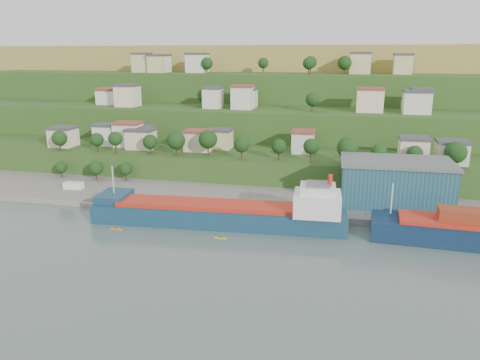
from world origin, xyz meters
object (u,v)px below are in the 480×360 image
(warehouse, at_px, (395,182))
(kayak_orange, at_px, (116,228))
(caravan, at_px, (74,187))
(cargo_ship_near, at_px, (226,215))

(warehouse, bearing_deg, kayak_orange, -157.01)
(caravan, bearing_deg, warehouse, -0.29)
(caravan, bearing_deg, kayak_orange, -46.58)
(warehouse, height_order, kayak_orange, warehouse)
(kayak_orange, bearing_deg, warehouse, 28.30)
(cargo_ship_near, bearing_deg, warehouse, 23.70)
(cargo_ship_near, height_order, caravan, cargo_ship_near)
(cargo_ship_near, xyz_separation_m, caravan, (-54.67, 15.76, -0.14))
(warehouse, xyz_separation_m, caravan, (-98.92, -7.08, -5.81))
(warehouse, distance_m, caravan, 99.35)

